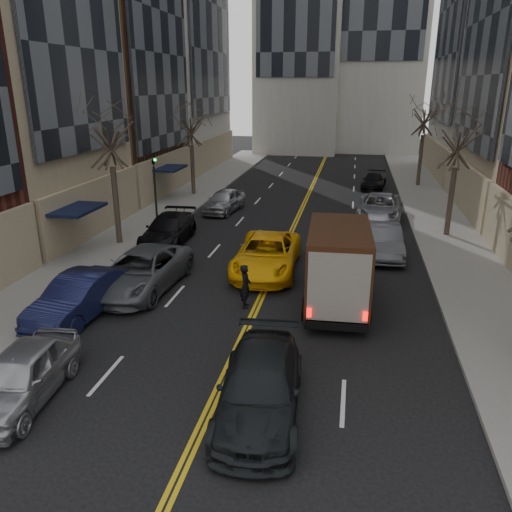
{
  "coord_description": "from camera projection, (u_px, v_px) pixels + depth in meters",
  "views": [
    {
      "loc": [
        3.38,
        -3.83,
        8.24
      ],
      "look_at": [
        0.02,
        13.34,
        2.2
      ],
      "focal_mm": 35.0,
      "sensor_mm": 36.0,
      "label": 1
    }
  ],
  "objects": [
    {
      "name": "sidewalk_left",
      "position": [
        163.0,
        212.0,
        33.52
      ],
      "size": [
        4.0,
        66.0,
        0.15
      ],
      "primitive_type": "cube",
      "color": "slate",
      "rests_on": "ground"
    },
    {
      "name": "sidewalk_right",
      "position": [
        444.0,
        226.0,
        30.25
      ],
      "size": [
        4.0,
        66.0,
        0.15
      ],
      "primitive_type": "cube",
      "color": "slate",
      "rests_on": "ground"
    },
    {
      "name": "tree_lf_mid",
      "position": [
        108.0,
        119.0,
        24.86
      ],
      "size": [
        3.2,
        3.2,
        8.91
      ],
      "color": "#382D23",
      "rests_on": "sidewalk_left"
    },
    {
      "name": "tree_lf_far",
      "position": [
        190.0,
        116.0,
        37.1
      ],
      "size": [
        3.2,
        3.2,
        8.12
      ],
      "color": "#382D23",
      "rests_on": "sidewalk_left"
    },
    {
      "name": "tree_rt_mid",
      "position": [
        460.0,
        125.0,
        26.44
      ],
      "size": [
        3.2,
        3.2,
        8.32
      ],
      "color": "#382D23",
      "rests_on": "sidewalk_right"
    },
    {
      "name": "tree_rt_far",
      "position": [
        426.0,
        104.0,
        40.17
      ],
      "size": [
        3.2,
        3.2,
        9.11
      ],
      "color": "#382D23",
      "rests_on": "sidewalk_right"
    },
    {
      "name": "traffic_signal",
      "position": [
        155.0,
        187.0,
        27.69
      ],
      "size": [
        0.29,
        0.26,
        4.7
      ],
      "color": "black",
      "rests_on": "sidewalk_left"
    },
    {
      "name": "ups_truck",
      "position": [
        338.0,
        265.0,
        19.17
      ],
      "size": [
        2.64,
        6.05,
        3.26
      ],
      "rotation": [
        0.0,
        0.0,
        0.04
      ],
      "color": "black",
      "rests_on": "ground"
    },
    {
      "name": "observer_sedan",
      "position": [
        260.0,
        387.0,
        13.01
      ],
      "size": [
        2.52,
        5.36,
        1.51
      ],
      "rotation": [
        0.0,
        0.0,
        0.08
      ],
      "color": "black",
      "rests_on": "ground"
    },
    {
      "name": "taxi",
      "position": [
        267.0,
        254.0,
        22.93
      ],
      "size": [
        2.92,
        6.04,
        1.66
      ],
      "primitive_type": "imported",
      "rotation": [
        0.0,
        0.0,
        0.03
      ],
      "color": "#FFB80A",
      "rests_on": "ground"
    },
    {
      "name": "pedestrian",
      "position": [
        246.0,
        286.0,
        19.21
      ],
      "size": [
        0.51,
        0.69,
        1.74
      ],
      "primitive_type": "imported",
      "rotation": [
        0.0,
        0.0,
        1.72
      ],
      "color": "black",
      "rests_on": "ground"
    },
    {
      "name": "parked_lf_a",
      "position": [
        21.0,
        375.0,
        13.53
      ],
      "size": [
        2.18,
        4.61,
        1.52
      ],
      "primitive_type": "imported",
      "rotation": [
        0.0,
        0.0,
        0.09
      ],
      "color": "#A7A8AE",
      "rests_on": "ground"
    },
    {
      "name": "parked_lf_b",
      "position": [
        79.0,
        297.0,
        18.44
      ],
      "size": [
        2.08,
        4.96,
        1.59
      ],
      "primitive_type": "imported",
      "rotation": [
        0.0,
        0.0,
        -0.08
      ],
      "color": "#111537",
      "rests_on": "ground"
    },
    {
      "name": "parked_lf_c",
      "position": [
        141.0,
        271.0,
        20.93
      ],
      "size": [
        3.06,
        6.06,
        1.64
      ],
      "primitive_type": "imported",
      "rotation": [
        0.0,
        0.0,
        -0.06
      ],
      "color": "#51555A",
      "rests_on": "ground"
    },
    {
      "name": "parked_lf_d",
      "position": [
        168.0,
        230.0,
        27.08
      ],
      "size": [
        2.41,
        5.36,
        1.52
      ],
      "primitive_type": "imported",
      "rotation": [
        0.0,
        0.0,
        0.05
      ],
      "color": "black",
      "rests_on": "ground"
    },
    {
      "name": "parked_lf_e",
      "position": [
        224.0,
        201.0,
        33.79
      ],
      "size": [
        2.4,
        4.68,
        1.52
      ],
      "primitive_type": "imported",
      "rotation": [
        0.0,
        0.0,
        -0.14
      ],
      "color": "#A5A9AD",
      "rests_on": "ground"
    },
    {
      "name": "parked_rt_a",
      "position": [
        384.0,
        241.0,
        25.11
      ],
      "size": [
        1.89,
        4.77,
        1.55
      ],
      "primitive_type": "imported",
      "rotation": [
        0.0,
        0.0,
        0.05
      ],
      "color": "#505358",
      "rests_on": "ground"
    },
    {
      "name": "parked_rt_b",
      "position": [
        380.0,
        207.0,
        31.87
      ],
      "size": [
        3.01,
        5.85,
        1.58
      ],
      "primitive_type": "imported",
      "rotation": [
        0.0,
        0.0,
        -0.07
      ],
      "color": "#A1A3A9",
      "rests_on": "ground"
    },
    {
      "name": "parked_rt_c",
      "position": [
        374.0,
        181.0,
        41.38
      ],
      "size": [
        2.33,
        4.57,
        1.27
      ],
      "primitive_type": "imported",
      "rotation": [
        0.0,
        0.0,
        -0.13
      ],
      "color": "black",
      "rests_on": "ground"
    }
  ]
}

